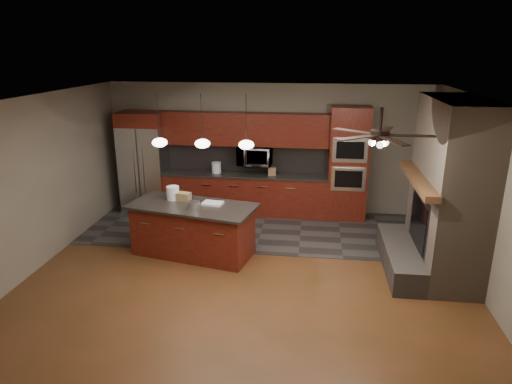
# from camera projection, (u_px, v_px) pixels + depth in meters

# --- Properties ---
(ground) EXTENTS (7.00, 7.00, 0.00)m
(ground) POSITION_uv_depth(u_px,v_px,m) (250.00, 270.00, 7.54)
(ground) COLOR brown
(ground) RESTS_ON ground
(ceiling) EXTENTS (7.00, 6.00, 0.02)m
(ceiling) POSITION_uv_depth(u_px,v_px,m) (249.00, 98.00, 6.68)
(ceiling) COLOR white
(ceiling) RESTS_ON back_wall
(back_wall) EXTENTS (7.00, 0.02, 2.80)m
(back_wall) POSITION_uv_depth(u_px,v_px,m) (269.00, 149.00, 9.94)
(back_wall) COLOR gray
(back_wall) RESTS_ON ground
(right_wall) EXTENTS (0.02, 6.00, 2.80)m
(right_wall) POSITION_uv_depth(u_px,v_px,m) (485.00, 198.00, 6.69)
(right_wall) COLOR gray
(right_wall) RESTS_ON ground
(left_wall) EXTENTS (0.02, 6.00, 2.80)m
(left_wall) POSITION_uv_depth(u_px,v_px,m) (40.00, 181.00, 7.53)
(left_wall) COLOR gray
(left_wall) RESTS_ON ground
(slate_tile_patch) EXTENTS (7.00, 2.40, 0.01)m
(slate_tile_patch) POSITION_uv_depth(u_px,v_px,m) (262.00, 229.00, 9.24)
(slate_tile_patch) COLOR #383533
(slate_tile_patch) RESTS_ON ground
(fireplace_column) EXTENTS (1.30, 2.10, 2.80)m
(fireplace_column) POSITION_uv_depth(u_px,v_px,m) (444.00, 195.00, 7.15)
(fireplace_column) COLOR #726351
(fireplace_column) RESTS_ON ground
(back_cabinetry) EXTENTS (3.59, 0.64, 2.20)m
(back_cabinetry) POSITION_uv_depth(u_px,v_px,m) (246.00, 173.00, 9.91)
(back_cabinetry) COLOR #622412
(back_cabinetry) RESTS_ON ground
(oven_tower) EXTENTS (0.80, 0.63, 2.38)m
(oven_tower) POSITION_uv_depth(u_px,v_px,m) (348.00, 164.00, 9.51)
(oven_tower) COLOR #622412
(oven_tower) RESTS_ON ground
(microwave) EXTENTS (0.73, 0.41, 0.50)m
(microwave) POSITION_uv_depth(u_px,v_px,m) (255.00, 155.00, 9.77)
(microwave) COLOR silver
(microwave) RESTS_ON back_cabinetry
(refrigerator) EXTENTS (0.95, 0.75, 2.21)m
(refrigerator) POSITION_uv_depth(u_px,v_px,m) (144.00, 162.00, 10.00)
(refrigerator) COLOR silver
(refrigerator) RESTS_ON ground
(kitchen_island) EXTENTS (2.34, 1.44, 0.92)m
(kitchen_island) POSITION_uv_depth(u_px,v_px,m) (193.00, 229.00, 8.00)
(kitchen_island) COLOR #622412
(kitchen_island) RESTS_ON ground
(white_bucket) EXTENTS (0.29, 0.29, 0.24)m
(white_bucket) POSITION_uv_depth(u_px,v_px,m) (173.00, 193.00, 8.11)
(white_bucket) COLOR white
(white_bucket) RESTS_ON kitchen_island
(paint_can) EXTENTS (0.22, 0.22, 0.13)m
(paint_can) POSITION_uv_depth(u_px,v_px,m) (194.00, 205.00, 7.65)
(paint_can) COLOR silver
(paint_can) RESTS_ON kitchen_island
(paint_tray) EXTENTS (0.38, 0.30, 0.03)m
(paint_tray) POSITION_uv_depth(u_px,v_px,m) (213.00, 203.00, 7.89)
(paint_tray) COLOR silver
(paint_tray) RESTS_ON kitchen_island
(cardboard_box) EXTENTS (0.25, 0.20, 0.14)m
(cardboard_box) POSITION_uv_depth(u_px,v_px,m) (184.00, 197.00, 8.07)
(cardboard_box) COLOR olive
(cardboard_box) RESTS_ON kitchen_island
(counter_bucket) EXTENTS (0.21, 0.21, 0.23)m
(counter_bucket) POSITION_uv_depth(u_px,v_px,m) (216.00, 168.00, 9.91)
(counter_bucket) COLOR white
(counter_bucket) RESTS_ON back_cabinetry
(counter_box) EXTENTS (0.18, 0.15, 0.18)m
(counter_box) POSITION_uv_depth(u_px,v_px,m) (272.00, 171.00, 9.73)
(counter_box) COLOR #9B7250
(counter_box) RESTS_ON back_cabinetry
(pendant_left) EXTENTS (0.26, 0.26, 0.92)m
(pendant_left) POSITION_uv_depth(u_px,v_px,m) (160.00, 142.00, 7.80)
(pendant_left) COLOR black
(pendant_left) RESTS_ON ceiling
(pendant_center) EXTENTS (0.26, 0.26, 0.92)m
(pendant_center) POSITION_uv_depth(u_px,v_px,m) (202.00, 143.00, 7.71)
(pendant_center) COLOR black
(pendant_center) RESTS_ON ceiling
(pendant_right) EXTENTS (0.26, 0.26, 0.92)m
(pendant_right) POSITION_uv_depth(u_px,v_px,m) (246.00, 145.00, 7.62)
(pendant_right) COLOR black
(pendant_right) RESTS_ON ceiling
(ceiling_fan) EXTENTS (1.27, 1.33, 0.41)m
(ceiling_fan) POSITION_uv_depth(u_px,v_px,m) (380.00, 134.00, 5.82)
(ceiling_fan) COLOR black
(ceiling_fan) RESTS_ON ceiling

